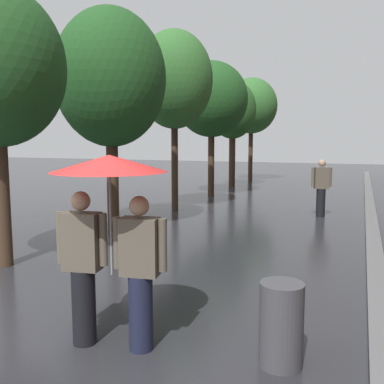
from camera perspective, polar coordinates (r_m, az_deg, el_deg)
name	(u,v)px	position (r m, az deg, el deg)	size (l,w,h in m)	color
ground_plane	(33,371)	(4.76, -20.60, -21.63)	(80.00, 80.00, 0.00)	#2D2D33
kerb_strip	(371,217)	(13.22, 22.90, -3.08)	(0.30, 36.00, 0.12)	slate
street_tree_1	(110,79)	(10.84, -10.91, 14.71)	(2.71, 2.71, 5.42)	#473323
street_tree_2	(174,80)	(13.69, -2.40, 14.78)	(2.41, 2.41, 5.64)	#473323
street_tree_3	(211,100)	(17.40, 2.63, 12.28)	(2.92, 2.92, 5.38)	#473323
street_tree_4	(233,111)	(20.50, 5.48, 10.85)	(2.21, 2.21, 5.05)	#473323
street_tree_5	(251,106)	(23.74, 7.98, 11.36)	(2.80, 2.80, 5.60)	#473323
couple_under_umbrella	(110,216)	(4.58, -10.97, -3.17)	(1.24, 1.23, 2.09)	black
litter_bin	(281,324)	(4.50, 11.90, -17.01)	(0.44, 0.44, 0.85)	#4C4C51
pedestrian_walking_midground	(321,188)	(12.99, 16.97, 0.56)	(0.56, 0.34, 1.68)	black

